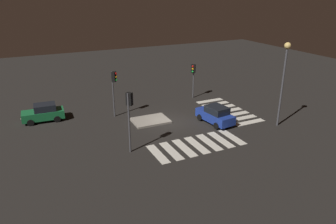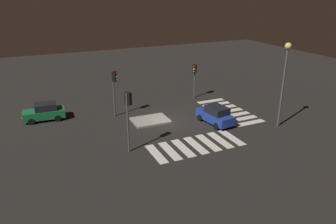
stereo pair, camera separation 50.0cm
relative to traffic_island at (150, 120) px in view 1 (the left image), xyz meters
The scene contains 10 objects.
ground_plane 1.67m from the traffic_island, 30.11° to the right, with size 80.00×80.00×0.00m, color black.
traffic_island is the anchor object (origin of this frame).
car_blue 6.13m from the traffic_island, 29.53° to the right, with size 2.20×4.05×1.70m.
car_green 10.12m from the traffic_island, 153.56° to the left, with size 3.90×1.98×1.66m.
traffic_light_south 7.00m from the traffic_island, 126.78° to the right, with size 0.53×0.54×4.73m.
traffic_light_north 8.80m from the traffic_island, 31.60° to the left, with size 0.53×0.54×3.93m.
traffic_light_west 4.96m from the traffic_island, 134.32° to the left, with size 0.53×0.54×4.51m.
street_lamp 12.81m from the traffic_island, 30.26° to the right, with size 0.56×0.56×7.57m.
crosswalk_near 6.37m from the traffic_island, 76.88° to the right, with size 7.60×3.20×0.02m.
crosswalk_side 8.35m from the traffic_island, ahead, with size 3.20×7.60×0.02m.
Camera 1 is at (-12.12, -25.18, 11.73)m, focal length 34.31 mm.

